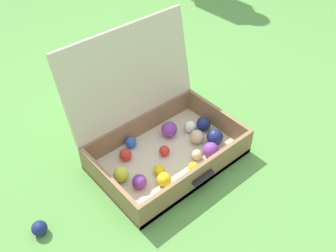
% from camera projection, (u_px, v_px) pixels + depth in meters
% --- Properties ---
extents(ground_plane, '(16.00, 16.00, 0.00)m').
position_uv_depth(ground_plane, '(172.00, 150.00, 1.81)').
color(ground_plane, '#569342').
extents(open_suitcase, '(0.66, 0.55, 0.56)m').
position_uv_depth(open_suitcase, '(160.00, 133.00, 1.72)').
color(open_suitcase, beige).
rests_on(open_suitcase, ground).
extents(stray_ball_on_grass, '(0.06, 0.06, 0.06)m').
position_uv_depth(stray_ball_on_grass, '(39.00, 228.00, 1.46)').
color(stray_ball_on_grass, navy).
rests_on(stray_ball_on_grass, ground).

